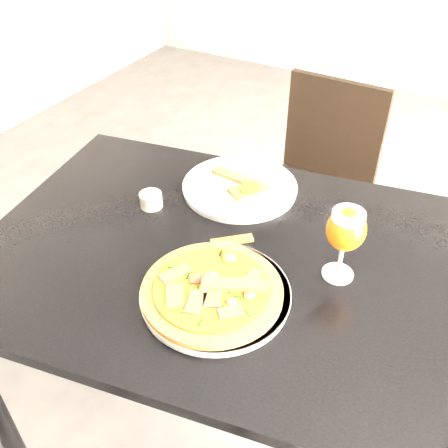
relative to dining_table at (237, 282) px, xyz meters
The scene contains 9 objects.
dining_table is the anchor object (origin of this frame).
chair_far 0.80m from the dining_table, 94.42° to the left, with size 0.40×0.40×0.84m.
plate_main 0.17m from the dining_table, 81.86° to the right, with size 0.31×0.31×0.02m, color silver.
pizza 0.19m from the dining_table, 83.29° to the right, with size 0.29×0.29×0.03m.
plate_second 0.28m from the dining_table, 116.04° to the left, with size 0.31×0.31×0.02m, color silver.
crust_scraps 0.27m from the dining_table, 113.69° to the left, with size 0.18×0.12×0.01m.
loose_crust 0.10m from the dining_table, 134.42° to the left, with size 0.10×0.02×0.01m, color brown.
sauce_cup 0.31m from the dining_table, 167.97° to the left, with size 0.06×0.06×0.04m.
beer_glass 0.31m from the dining_table, 11.43° to the left, with size 0.08×0.08×0.17m.
Camera 1 is at (0.10, -0.69, 1.52)m, focal length 40.00 mm.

